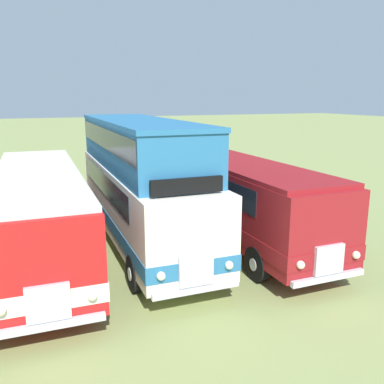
# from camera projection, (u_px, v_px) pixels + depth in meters

# --- Properties ---
(bus_seventh_in_row) EXTENTS (2.85, 10.95, 2.99)m
(bus_seventh_in_row) POSITION_uv_depth(u_px,v_px,m) (40.00, 208.00, 13.39)
(bus_seventh_in_row) COLOR red
(bus_seventh_in_row) RESTS_ON ground
(bus_eighth_in_row) EXTENTS (2.76, 10.55, 4.49)m
(bus_eighth_in_row) POSITION_uv_depth(u_px,v_px,m) (140.00, 177.00, 14.72)
(bus_eighth_in_row) COLOR silver
(bus_eighth_in_row) RESTS_ON ground
(bus_ninth_in_row) EXTENTS (2.66, 11.66, 2.99)m
(bus_ninth_in_row) POSITION_uv_depth(u_px,v_px,m) (228.00, 190.00, 15.97)
(bus_ninth_in_row) COLOR maroon
(bus_ninth_in_row) RESTS_ON ground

